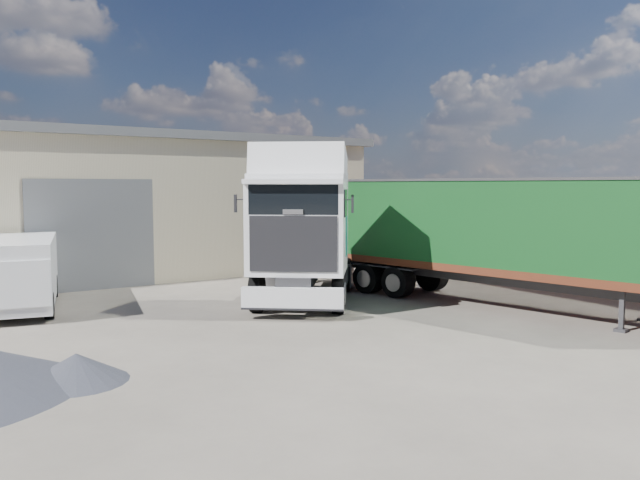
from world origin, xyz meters
TOP-DOWN VIEW (x-y plane):
  - ground at (0.00, 0.00)m, footprint 120.00×120.00m
  - brick_boundary_wall at (11.50, 6.00)m, footprint 0.35×26.00m
  - tractor_unit at (2.41, 4.20)m, footprint 6.10×6.75m
  - box_trailer at (6.88, 0.83)m, footprint 4.45×11.03m
  - panel_van at (-4.59, 7.64)m, footprint 2.90×5.09m

SIDE VIEW (x-z plane):
  - ground at x=0.00m, z-range 0.00..0.00m
  - panel_van at x=-4.59m, z-range 0.03..1.99m
  - brick_boundary_wall at x=11.50m, z-range 0.00..2.50m
  - tractor_unit at x=2.41m, z-range -0.36..4.16m
  - box_trailer at x=6.88m, z-range 0.39..3.98m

